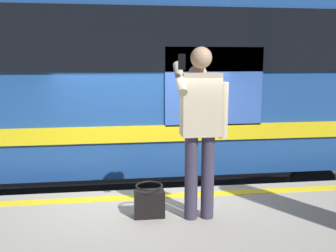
{
  "coord_description": "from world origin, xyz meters",
  "views": [
    {
      "loc": [
        0.35,
        4.75,
        2.68
      ],
      "look_at": [
        -0.25,
        0.3,
        1.88
      ],
      "focal_mm": 39.95,
      "sensor_mm": 36.0,
      "label": 1
    }
  ],
  "objects": [
    {
      "name": "handbag",
      "position": [
        0.04,
        0.89,
        1.15
      ],
      "size": [
        0.33,
        0.3,
        0.36
      ],
      "color": "black",
      "rests_on": "platform"
    },
    {
      "name": "track_rail_far",
      "position": [
        0.0,
        -2.72,
        0.08
      ],
      "size": [
        15.66,
        0.08,
        0.16
      ],
      "primitive_type": "cube",
      "color": "slate",
      "rests_on": "ground"
    },
    {
      "name": "passenger",
      "position": [
        -0.49,
        0.98,
        2.06
      ],
      "size": [
        0.57,
        0.55,
        1.83
      ],
      "color": "#383347",
      "rests_on": "platform"
    },
    {
      "name": "safety_line",
      "position": [
        0.0,
        0.3,
        0.98
      ],
      "size": [
        11.81,
        0.16,
        0.01
      ],
      "primitive_type": "cube",
      "color": "yellow",
      "rests_on": "platform"
    },
    {
      "name": "track_rail_near",
      "position": [
        0.0,
        -1.28,
        0.08
      ],
      "size": [
        15.66,
        0.08,
        0.16
      ],
      "primitive_type": "cube",
      "color": "slate",
      "rests_on": "ground"
    },
    {
      "name": "train_carriage",
      "position": [
        1.04,
        -1.99,
        2.54
      ],
      "size": [
        11.9,
        2.9,
        4.01
      ],
      "color": "#1E478C",
      "rests_on": "ground"
    }
  ]
}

